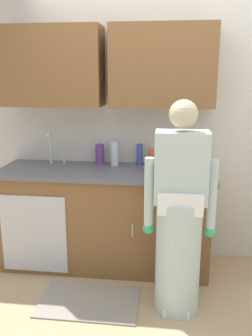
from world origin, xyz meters
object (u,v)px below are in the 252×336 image
Objects in this scene: bottle_water_short at (100,154)px; bottle_dish_liquid at (115,153)px; sink at (50,169)px; bottle_cleaner_spray at (140,154)px; knife_on_counter at (172,173)px; cup_by_sink at (196,170)px; person_at_sink at (179,226)px; bottle_soap at (151,157)px; bottle_water_tall at (203,156)px.

bottle_dish_liquid reaches higher than bottle_water_short.
sink reaches higher than bottle_water_short.
knife_on_counter is at bearing -40.25° from bottle_cleaner_spray.
sink is at bearing 174.83° from cup_by_sink.
sink is 1.13m from knife_on_counter.
cup_by_sink is (0.14, 0.51, 0.30)m from person_at_sink.
person_at_sink is at bearing -47.93° from bottle_water_short.
bottle_cleaner_spray is 0.42m from knife_on_counter.
bottle_water_short is 0.94× the size of bottle_cleaner_spray.
knife_on_counter is (0.70, -0.27, -0.09)m from bottle_water_short.
bottle_soap is 0.35m from bottle_dish_liquid.
bottle_cleaner_spray reaches higher than bottle_soap.
bottle_water_short is 0.75m from knife_on_counter.
person_at_sink is 0.63m from knife_on_counter.
bottle_soap is 0.51m from cup_by_sink.
bottle_water_tall is at bearing -1.71° from bottle_soap.
sink reaches higher than bottle_dish_liquid.
bottle_dish_liquid is 0.80m from cup_by_sink.
knife_on_counter is at bearing -141.06° from bottle_water_tall.
knife_on_counter is (1.13, -0.05, 0.02)m from sink.
bottle_water_short is 1.95× the size of cup_by_sink.
person_at_sink is 8.56× the size of bottle_water_short.
sink reaches higher than bottle_cleaner_spray.
bottle_water_short is at bearing 161.59° from bottle_dish_liquid.
cup_by_sink is (0.51, -0.33, -0.05)m from bottle_cleaner_spray.
sink is at bearing -172.87° from bottle_water_tall.
sink is 2.48× the size of bottle_cleaner_spray.
sink is at bearing 152.19° from person_at_sink.
bottle_cleaner_spray is at bearing -0.54° from bottle_water_short.
person_at_sink is 10.12× the size of bottle_soap.
bottle_water_short is at bearing 132.07° from person_at_sink.
bottle_cleaner_spray is (0.39, -0.00, 0.01)m from bottle_water_short.
sink is at bearing -165.44° from bottle_cleaner_spray.
cup_by_sink is at bearing -5.17° from sink.
person_at_sink is 16.67× the size of cup_by_sink.
bottle_cleaner_spray is at bearing -28.35° from knife_on_counter.
sink is at bearing 9.31° from knife_on_counter.
bottle_water_tall is 0.38m from knife_on_counter.
knife_on_counter is (0.54, -0.22, -0.11)m from bottle_dish_liquid.
cup_by_sink is (0.90, -0.34, -0.05)m from bottle_water_short.
person_at_sink is 0.91m from bottle_water_tall.
person_at_sink is 1.06m from bottle_dish_liquid.
person_at_sink reaches higher than bottle_cleaner_spray.
bottle_soap is 0.67× the size of knife_on_counter.
bottle_dish_liquid is 0.24m from bottle_cleaner_spray.
bottle_water_tall is (0.82, 0.01, -0.01)m from bottle_dish_liquid.
knife_on_counter is (-0.06, 0.58, 0.25)m from person_at_sink.
sink is 3.12× the size of bottle_soap.
person_at_sink is 8.02× the size of bottle_cleaner_spray.
bottle_water_tall is at bearing 7.13° from sink.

